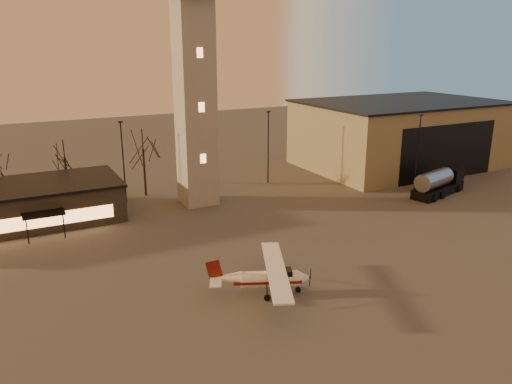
% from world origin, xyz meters
% --- Properties ---
extents(ground, '(220.00, 220.00, 0.00)m').
position_xyz_m(ground, '(0.00, 0.00, 0.00)').
color(ground, '#403D3B').
rests_on(ground, ground).
extents(control_tower, '(6.80, 6.80, 32.60)m').
position_xyz_m(control_tower, '(0.00, 30.00, 16.33)').
color(control_tower, gray).
rests_on(control_tower, ground).
extents(hangar, '(30.60, 20.60, 10.30)m').
position_xyz_m(hangar, '(36.00, 33.98, 5.15)').
color(hangar, '#7F7353').
rests_on(hangar, ground).
extents(light_poles, '(58.50, 12.25, 10.14)m').
position_xyz_m(light_poles, '(0.50, 31.00, 5.41)').
color(light_poles, black).
rests_on(light_poles, ground).
extents(tree_row, '(37.20, 9.20, 8.80)m').
position_xyz_m(tree_row, '(-13.70, 39.16, 5.94)').
color(tree_row, black).
rests_on(tree_row, ground).
extents(cessna_front, '(8.75, 10.53, 3.01)m').
position_xyz_m(cessna_front, '(-3.32, 5.39, 1.03)').
color(cessna_front, white).
rests_on(cessna_front, ground).
extents(fuel_truck, '(9.55, 4.99, 3.41)m').
position_xyz_m(fuel_truck, '(29.02, 18.89, 1.35)').
color(fuel_truck, black).
rests_on(fuel_truck, ground).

